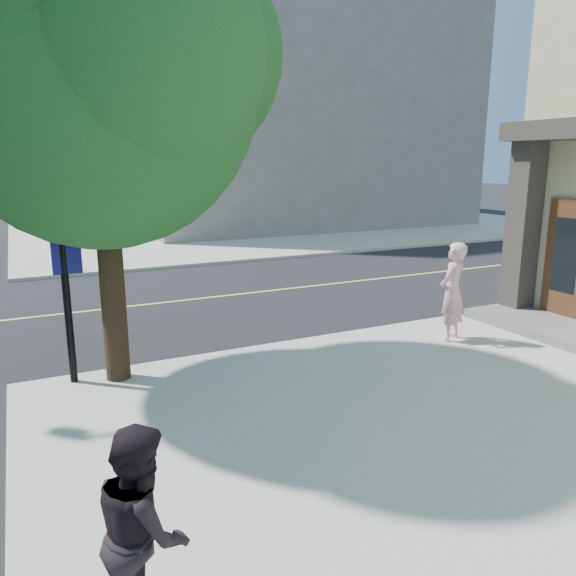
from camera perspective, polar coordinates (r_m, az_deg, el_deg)
ground at (r=10.07m, az=-21.18°, el=-8.91°), size 140.00×140.00×0.00m
road_ew at (r=14.35m, az=-22.91°, el=-2.58°), size 140.00×9.00×0.01m
sidewalk_ne at (r=34.14m, az=-1.66°, el=7.02°), size 29.00×25.00×0.12m
filler_ne at (r=34.79m, az=-1.31°, el=18.78°), size 18.00×16.00×14.00m
man_on_phone at (r=11.32m, az=16.57°, el=-0.36°), size 0.84×0.73×1.95m
pedestrian at (r=4.54m, az=-14.68°, el=-23.09°), size 0.70×0.87×1.68m
street_tree at (r=9.14m, az=-18.41°, el=22.43°), size 5.93×5.39×7.87m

